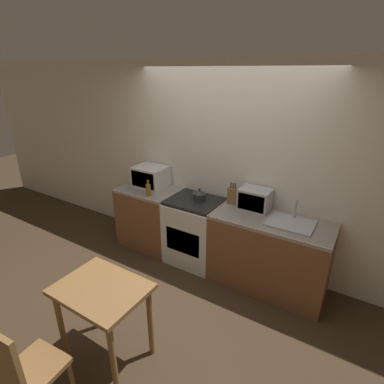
{
  "coord_description": "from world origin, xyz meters",
  "views": [
    {
      "loc": [
        1.58,
        -2.18,
        2.46
      ],
      "look_at": [
        -0.24,
        0.74,
        1.05
      ],
      "focal_mm": 28.0,
      "sensor_mm": 36.0,
      "label": 1
    }
  ],
  "objects_px": {
    "bottle": "(148,190)",
    "dining_table": "(103,300)",
    "stove_range": "(195,231)",
    "toaster_oven": "(255,199)",
    "kettle": "(199,195)",
    "dining_chair": "(22,369)",
    "microwave": "(151,176)"
  },
  "relations": [
    {
      "from": "kettle",
      "to": "microwave",
      "type": "relative_size",
      "value": 0.38
    },
    {
      "from": "bottle",
      "to": "toaster_oven",
      "type": "xyz_separation_m",
      "value": [
        1.35,
        0.36,
        0.04
      ]
    },
    {
      "from": "bottle",
      "to": "dining_chair",
      "type": "distance_m",
      "value": 2.34
    },
    {
      "from": "stove_range",
      "to": "bottle",
      "type": "bearing_deg",
      "value": -161.41
    },
    {
      "from": "kettle",
      "to": "toaster_oven",
      "type": "xyz_separation_m",
      "value": [
        0.7,
        0.12,
        0.06
      ]
    },
    {
      "from": "toaster_oven",
      "to": "microwave",
      "type": "bearing_deg",
      "value": -178.13
    },
    {
      "from": "microwave",
      "to": "toaster_oven",
      "type": "bearing_deg",
      "value": 1.87
    },
    {
      "from": "stove_range",
      "to": "dining_table",
      "type": "height_order",
      "value": "stove_range"
    },
    {
      "from": "microwave",
      "to": "dining_chair",
      "type": "relative_size",
      "value": 0.47
    },
    {
      "from": "kettle",
      "to": "toaster_oven",
      "type": "bearing_deg",
      "value": 9.8
    },
    {
      "from": "microwave",
      "to": "dining_chair",
      "type": "bearing_deg",
      "value": -71.2
    },
    {
      "from": "kettle",
      "to": "dining_chair",
      "type": "relative_size",
      "value": 0.18
    },
    {
      "from": "stove_range",
      "to": "microwave",
      "type": "xyz_separation_m",
      "value": [
        -0.81,
        0.1,
        0.6
      ]
    },
    {
      "from": "kettle",
      "to": "bottle",
      "type": "distance_m",
      "value": 0.69
    },
    {
      "from": "kettle",
      "to": "bottle",
      "type": "height_order",
      "value": "bottle"
    },
    {
      "from": "stove_range",
      "to": "dining_table",
      "type": "xyz_separation_m",
      "value": [
        0.13,
        -1.72,
        0.19
      ]
    },
    {
      "from": "microwave",
      "to": "toaster_oven",
      "type": "height_order",
      "value": "microwave"
    },
    {
      "from": "stove_range",
      "to": "kettle",
      "type": "height_order",
      "value": "kettle"
    },
    {
      "from": "microwave",
      "to": "kettle",
      "type": "bearing_deg",
      "value": -4.69
    },
    {
      "from": "stove_range",
      "to": "dining_table",
      "type": "bearing_deg",
      "value": -85.78
    },
    {
      "from": "bottle",
      "to": "dining_table",
      "type": "distance_m",
      "value": 1.72
    },
    {
      "from": "bottle",
      "to": "dining_table",
      "type": "height_order",
      "value": "bottle"
    },
    {
      "from": "dining_chair",
      "to": "toaster_oven",
      "type": "bearing_deg",
      "value": 69.83
    },
    {
      "from": "dining_table",
      "to": "dining_chair",
      "type": "height_order",
      "value": "dining_chair"
    },
    {
      "from": "kettle",
      "to": "microwave",
      "type": "distance_m",
      "value": 0.86
    },
    {
      "from": "kettle",
      "to": "dining_table",
      "type": "height_order",
      "value": "kettle"
    },
    {
      "from": "dining_chair",
      "to": "microwave",
      "type": "bearing_deg",
      "value": 103.86
    },
    {
      "from": "microwave",
      "to": "bottle",
      "type": "relative_size",
      "value": 2.07
    },
    {
      "from": "dining_chair",
      "to": "bottle",
      "type": "bearing_deg",
      "value": 101.46
    },
    {
      "from": "bottle",
      "to": "microwave",
      "type": "bearing_deg",
      "value": 123.93
    },
    {
      "from": "bottle",
      "to": "dining_table",
      "type": "relative_size",
      "value": 0.28
    },
    {
      "from": "stove_range",
      "to": "toaster_oven",
      "type": "distance_m",
      "value": 0.95
    }
  ]
}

